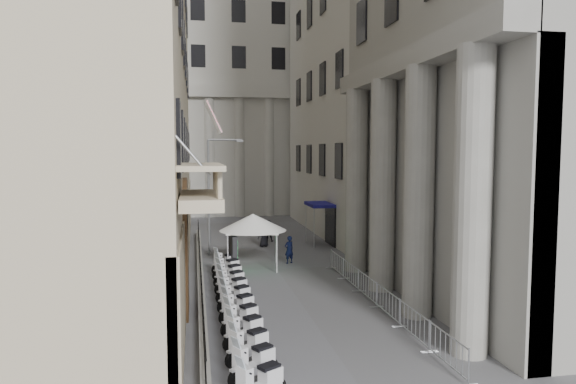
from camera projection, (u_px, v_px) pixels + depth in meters
name	position (u px, v px, depth m)	size (l,w,h in m)	color
far_building	(235.00, 75.00, 56.09)	(22.00, 10.00, 30.00)	#A8A79F
iron_fence	(200.00, 277.00, 27.09)	(0.30, 28.00, 1.40)	black
blue_awning	(319.00, 245.00, 36.45)	(1.60, 3.00, 3.00)	navy
scooter_1	(254.00, 382.00, 14.83)	(0.56, 1.40, 1.50)	silver
scooter_2	(249.00, 363.00, 16.16)	(0.56, 1.40, 1.50)	silver
scooter_3	(245.00, 347.00, 17.48)	(0.56, 1.40, 1.50)	silver
scooter_4	(242.00, 333.00, 18.81)	(0.56, 1.40, 1.50)	silver
scooter_5	(238.00, 321.00, 20.14)	(0.56, 1.40, 1.50)	silver
scooter_6	(236.00, 310.00, 21.47)	(0.56, 1.40, 1.50)	silver
scooter_7	(233.00, 301.00, 22.80)	(0.56, 1.40, 1.50)	silver
scooter_8	(231.00, 293.00, 24.13)	(0.56, 1.40, 1.50)	silver
scooter_9	(229.00, 285.00, 25.46)	(0.56, 1.40, 1.50)	silver
scooter_10	(227.00, 279.00, 26.79)	(0.56, 1.40, 1.50)	silver
scooter_11	(226.00, 273.00, 28.12)	(0.56, 1.40, 1.50)	silver
barrier_0	(448.00, 368.00, 15.76)	(0.60, 2.40, 1.10)	#B4B7BC
barrier_1	(413.00, 339.00, 18.21)	(0.60, 2.40, 1.10)	#B4B7BC
barrier_2	(387.00, 317.00, 20.66)	(0.60, 2.40, 1.10)	#B4B7BC
barrier_3	(367.00, 299.00, 23.11)	(0.60, 2.40, 1.10)	#B4B7BC
barrier_4	(350.00, 285.00, 25.57)	(0.60, 2.40, 1.10)	#B4B7BC
barrier_5	(337.00, 273.00, 28.02)	(0.60, 2.40, 1.10)	#B4B7BC
security_tent	(249.00, 222.00, 29.36)	(3.82, 3.82, 3.11)	silver
street_lamp	(213.00, 187.00, 32.76)	(2.37, 0.82, 7.44)	gray
info_kiosk	(233.00, 254.00, 28.18)	(0.46, 1.00, 2.03)	black
pedestrian_a	(289.00, 250.00, 30.43)	(0.60, 0.39, 1.65)	#0C1233
pedestrian_b	(268.00, 231.00, 37.79)	(0.77, 0.60, 1.58)	black
pedestrian_c	(264.00, 235.00, 35.72)	(0.82, 0.53, 1.67)	black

